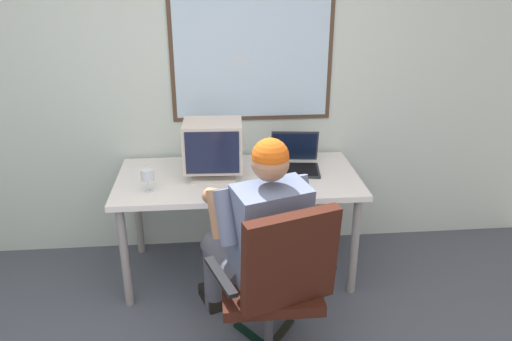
# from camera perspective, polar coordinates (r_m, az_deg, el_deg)

# --- Properties ---
(wall_rear) EXTENTS (5.07, 0.08, 2.52)m
(wall_rear) POSITION_cam_1_polar(r_m,az_deg,el_deg) (3.58, -6.04, 9.97)
(wall_rear) COLOR silver
(wall_rear) RESTS_ON ground
(desk) EXTENTS (1.59, 0.77, 0.73)m
(desk) POSITION_cam_1_polar(r_m,az_deg,el_deg) (3.36, -2.03, -1.79)
(desk) COLOR gray
(desk) RESTS_ON ground
(office_chair) EXTENTS (0.69, 0.61, 0.99)m
(office_chair) POSITION_cam_1_polar(r_m,az_deg,el_deg) (2.61, 2.60, -12.01)
(office_chair) COLOR black
(office_chair) RESTS_ON ground
(person_seated) EXTENTS (0.67, 0.86, 1.27)m
(person_seated) POSITION_cam_1_polar(r_m,az_deg,el_deg) (2.77, 0.30, -7.40)
(person_seated) COLOR #4B4C5A
(person_seated) RESTS_ON ground
(crt_monitor) EXTENTS (0.39, 0.30, 0.38)m
(crt_monitor) POSITION_cam_1_polar(r_m,az_deg,el_deg) (3.25, -4.90, 2.74)
(crt_monitor) COLOR beige
(crt_monitor) RESTS_ON desk
(laptop) EXTENTS (0.36, 0.36, 0.24)m
(laptop) POSITION_cam_1_polar(r_m,az_deg,el_deg) (3.45, 4.43, 1.32)
(laptop) COLOR #24292E
(laptop) RESTS_ON desk
(wine_glass) EXTENTS (0.08, 0.08, 0.15)m
(wine_glass) POSITION_cam_1_polar(r_m,az_deg,el_deg) (3.13, -12.21, -0.61)
(wine_glass) COLOR silver
(wine_glass) RESTS_ON desk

